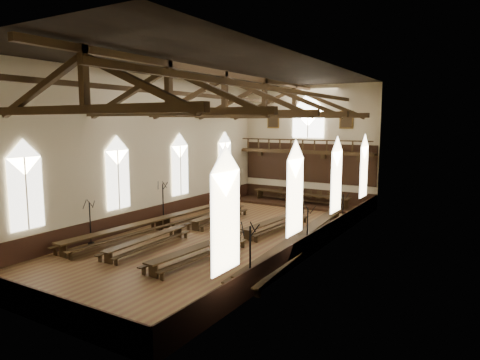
# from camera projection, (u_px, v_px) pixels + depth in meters

# --- Properties ---
(ground) EXTENTS (26.00, 26.00, 0.00)m
(ground) POSITION_uv_depth(u_px,v_px,m) (225.00, 236.00, 26.22)
(ground) COLOR brown
(ground) RESTS_ON ground
(room_walls) EXTENTS (26.00, 26.00, 26.00)m
(room_walls) POSITION_uv_depth(u_px,v_px,m) (225.00, 130.00, 25.35)
(room_walls) COLOR beige
(room_walls) RESTS_ON ground
(wainscot_band) EXTENTS (12.00, 26.00, 1.20)m
(wainscot_band) POSITION_uv_depth(u_px,v_px,m) (225.00, 226.00, 26.14)
(wainscot_band) COLOR black
(wainscot_band) RESTS_ON ground
(side_windows) EXTENTS (11.85, 19.80, 4.50)m
(side_windows) POSITION_uv_depth(u_px,v_px,m) (225.00, 175.00, 25.72)
(side_windows) COLOR white
(side_windows) RESTS_ON room_walls
(end_window) EXTENTS (2.80, 0.12, 3.80)m
(end_window) POSITION_uv_depth(u_px,v_px,m) (308.00, 118.00, 36.19)
(end_window) COLOR white
(end_window) RESTS_ON room_walls
(minstrels_gallery) EXTENTS (11.80, 1.24, 3.70)m
(minstrels_gallery) POSITION_uv_depth(u_px,v_px,m) (306.00, 158.00, 36.43)
(minstrels_gallery) COLOR #31210F
(minstrels_gallery) RESTS_ON room_walls
(portraits) EXTENTS (7.75, 0.09, 1.45)m
(portraits) POSITION_uv_depth(u_px,v_px,m) (308.00, 120.00, 36.20)
(portraits) COLOR brown
(portraits) RESTS_ON room_walls
(roof_trusses) EXTENTS (11.70, 25.70, 2.80)m
(roof_trusses) POSITION_uv_depth(u_px,v_px,m) (225.00, 100.00, 25.12)
(roof_trusses) COLOR #31210F
(roof_trusses) RESTS_ON room_walls
(refectory_row_a) EXTENTS (2.15, 15.04, 0.81)m
(refectory_row_a) POSITION_uv_depth(u_px,v_px,m) (163.00, 221.00, 27.65)
(refectory_row_a) COLOR #31210F
(refectory_row_a) RESTS_ON ground
(refectory_row_b) EXTENTS (1.55, 13.62, 0.66)m
(refectory_row_b) POSITION_uv_depth(u_px,v_px,m) (187.00, 226.00, 26.59)
(refectory_row_b) COLOR #31210F
(refectory_row_b) RESTS_ON ground
(refectory_row_c) EXTENTS (2.00, 14.17, 0.71)m
(refectory_row_c) POSITION_uv_depth(u_px,v_px,m) (241.00, 235.00, 24.47)
(refectory_row_c) COLOR #31210F
(refectory_row_c) RESTS_ON ground
(refectory_row_d) EXTENTS (2.18, 15.05, 0.81)m
(refectory_row_d) POSITION_uv_depth(u_px,v_px,m) (301.00, 238.00, 23.53)
(refectory_row_d) COLOR #31210F
(refectory_row_d) RESTS_ON ground
(dais) EXTENTS (11.40, 2.91, 0.19)m
(dais) POSITION_uv_depth(u_px,v_px,m) (300.00, 204.00, 35.85)
(dais) COLOR black
(dais) RESTS_ON ground
(high_table) EXTENTS (8.73, 1.71, 0.81)m
(high_table) POSITION_uv_depth(u_px,v_px,m) (300.00, 195.00, 35.75)
(high_table) COLOR #31210F
(high_table) RESTS_ON dais
(high_chairs) EXTENTS (4.97, 0.47, 0.99)m
(high_chairs) POSITION_uv_depth(u_px,v_px,m) (304.00, 195.00, 36.48)
(high_chairs) COLOR #31210F
(high_chairs) RESTS_ON dais
(candelabrum_left_near) EXTENTS (0.76, 0.77, 2.58)m
(candelabrum_left_near) POSITION_uv_depth(u_px,v_px,m) (91.00, 231.00, 24.28)
(candelabrum_left_near) COLOR black
(candelabrum_left_near) RESTS_ON ground
(candelabrum_left_mid) EXTENTS (0.84, 0.87, 2.89)m
(candelabrum_left_mid) POSITION_uv_depth(u_px,v_px,m) (163.00, 210.00, 29.51)
(candelabrum_left_mid) COLOR black
(candelabrum_left_mid) RESTS_ON ground
(candelabrum_left_far) EXTENTS (0.80, 0.76, 2.65)m
(candelabrum_left_far) POSITION_uv_depth(u_px,v_px,m) (218.00, 197.00, 35.18)
(candelabrum_left_far) COLOR black
(candelabrum_left_far) RESTS_ON ground
(candelabrum_right_near) EXTENTS (0.86, 0.83, 2.87)m
(candelabrum_right_near) POSITION_uv_depth(u_px,v_px,m) (250.00, 270.00, 17.63)
(candelabrum_right_near) COLOR black
(candelabrum_right_near) RESTS_ON ground
(candelabrum_right_mid) EXTENTS (0.68, 0.79, 2.55)m
(candelabrum_right_mid) POSITION_uv_depth(u_px,v_px,m) (307.00, 238.00, 22.86)
(candelabrum_right_mid) COLOR black
(candelabrum_right_mid) RESTS_ON ground
(candelabrum_right_far) EXTENTS (0.72, 0.70, 2.40)m
(candelabrum_right_far) POSITION_uv_depth(u_px,v_px,m) (343.00, 217.00, 28.01)
(candelabrum_right_far) COLOR black
(candelabrum_right_far) RESTS_ON ground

